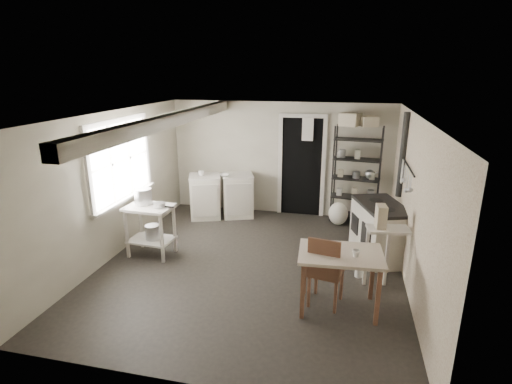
% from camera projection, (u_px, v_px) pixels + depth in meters
% --- Properties ---
extents(floor, '(5.00, 5.00, 0.00)m').
position_uv_depth(floor, '(252.00, 265.00, 6.17)').
color(floor, black).
rests_on(floor, ground).
extents(ceiling, '(5.00, 5.00, 0.00)m').
position_uv_depth(ceiling, '(251.00, 115.00, 5.50)').
color(ceiling, white).
rests_on(ceiling, wall_back).
extents(wall_back, '(4.50, 0.02, 2.30)m').
position_uv_depth(wall_back, '(280.00, 159.00, 8.16)').
color(wall_back, '#BDB6A1').
rests_on(wall_back, ground).
extents(wall_front, '(4.50, 0.02, 2.30)m').
position_uv_depth(wall_front, '(185.00, 278.00, 3.50)').
color(wall_front, '#BDB6A1').
rests_on(wall_front, ground).
extents(wall_left, '(0.02, 5.00, 2.30)m').
position_uv_depth(wall_left, '(113.00, 185.00, 6.31)').
color(wall_left, '#BDB6A1').
rests_on(wall_left, ground).
extents(wall_right, '(0.02, 5.00, 2.30)m').
position_uv_depth(wall_right, '(414.00, 206.00, 5.35)').
color(wall_right, '#BDB6A1').
rests_on(wall_right, ground).
extents(window, '(0.12, 1.76, 1.28)m').
position_uv_depth(window, '(120.00, 161.00, 6.39)').
color(window, beige).
rests_on(window, wall_left).
extents(doorway, '(0.96, 0.10, 2.08)m').
position_uv_depth(doorway, '(301.00, 168.00, 8.08)').
color(doorway, beige).
rests_on(doorway, ground).
extents(ceiling_beam, '(0.18, 5.00, 0.18)m').
position_uv_depth(ceiling_beam, '(171.00, 120.00, 5.78)').
color(ceiling_beam, beige).
rests_on(ceiling_beam, ceiling).
extents(wallpaper_panel, '(0.01, 5.00, 2.30)m').
position_uv_depth(wallpaper_panel, '(413.00, 206.00, 5.36)').
color(wallpaper_panel, beige).
rests_on(wallpaper_panel, wall_right).
extents(utensil_rail, '(0.06, 1.20, 0.44)m').
position_uv_depth(utensil_rail, '(407.00, 166.00, 5.81)').
color(utensil_rail, '#B9B9BC').
rests_on(utensil_rail, wall_right).
extents(prep_table, '(0.76, 0.56, 0.83)m').
position_uv_depth(prep_table, '(151.00, 232.00, 6.43)').
color(prep_table, beige).
rests_on(prep_table, ground).
extents(stockpot, '(0.29, 0.29, 0.30)m').
position_uv_depth(stockpot, '(143.00, 198.00, 6.38)').
color(stockpot, '#B9B9BC').
rests_on(stockpot, prep_table).
extents(saucepan, '(0.24, 0.24, 0.11)m').
position_uv_depth(saucepan, '(159.00, 206.00, 6.26)').
color(saucepan, '#B9B9BC').
rests_on(saucepan, prep_table).
extents(bucket, '(0.27, 0.27, 0.25)m').
position_uv_depth(bucket, '(153.00, 233.00, 6.43)').
color(bucket, '#B9B9BC').
rests_on(bucket, prep_table).
extents(base_cabinets, '(1.45, 0.99, 0.87)m').
position_uv_depth(base_cabinets, '(222.00, 195.00, 8.12)').
color(base_cabinets, beige).
rests_on(base_cabinets, ground).
extents(mixing_bowl, '(0.30, 0.30, 0.07)m').
position_uv_depth(mixing_bowl, '(225.00, 173.00, 7.86)').
color(mixing_bowl, silver).
rests_on(mixing_bowl, base_cabinets).
extents(counter_cup, '(0.17, 0.17, 0.10)m').
position_uv_depth(counter_cup, '(201.00, 171.00, 7.93)').
color(counter_cup, silver).
rests_on(counter_cup, base_cabinets).
extents(shelf_rack, '(0.93, 0.45, 1.90)m').
position_uv_depth(shelf_rack, '(356.00, 175.00, 7.71)').
color(shelf_rack, black).
rests_on(shelf_rack, ground).
extents(shelf_jar, '(0.10, 0.10, 0.19)m').
position_uv_depth(shelf_jar, '(339.00, 153.00, 7.68)').
color(shelf_jar, silver).
rests_on(shelf_jar, shelf_rack).
extents(storage_box_a, '(0.44, 0.42, 0.24)m').
position_uv_depth(storage_box_a, '(350.00, 120.00, 7.40)').
color(storage_box_a, beige).
rests_on(storage_box_a, shelf_rack).
extents(storage_box_b, '(0.35, 0.34, 0.19)m').
position_uv_depth(storage_box_b, '(369.00, 121.00, 7.34)').
color(storage_box_b, beige).
rests_on(storage_box_b, shelf_rack).
extents(stove, '(0.95, 1.26, 0.88)m').
position_uv_depth(stove, '(380.00, 231.00, 6.37)').
color(stove, beige).
rests_on(stove, ground).
extents(stovepipe, '(0.11, 0.11, 1.38)m').
position_uv_depth(stovepipe, '(403.00, 155.00, 6.36)').
color(stovepipe, black).
rests_on(stovepipe, stove).
extents(side_ledge, '(0.60, 0.38, 0.86)m').
position_uv_depth(side_ledge, '(385.00, 257.00, 5.49)').
color(side_ledge, beige).
rests_on(side_ledge, ground).
extents(oats_box, '(0.15, 0.22, 0.31)m').
position_uv_depth(oats_box, '(381.00, 217.00, 5.34)').
color(oats_box, beige).
rests_on(oats_box, side_ledge).
extents(work_table, '(1.06, 0.77, 0.77)m').
position_uv_depth(work_table, '(339.00, 281.00, 4.96)').
color(work_table, beige).
rests_on(work_table, ground).
extents(table_cup, '(0.12, 0.12, 0.09)m').
position_uv_depth(table_cup, '(356.00, 254.00, 4.73)').
color(table_cup, silver).
rests_on(table_cup, work_table).
extents(chair, '(0.47, 0.49, 0.97)m').
position_uv_depth(chair, '(326.00, 269.00, 5.04)').
color(chair, brown).
rests_on(chair, ground).
extents(flour_sack, '(0.47, 0.44, 0.45)m').
position_uv_depth(flour_sack, '(338.00, 213.00, 7.73)').
color(flour_sack, white).
rests_on(flour_sack, ground).
extents(floor_crock, '(0.15, 0.15, 0.15)m').
position_uv_depth(floor_crock, '(359.00, 272.00, 5.82)').
color(floor_crock, silver).
rests_on(floor_crock, ground).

